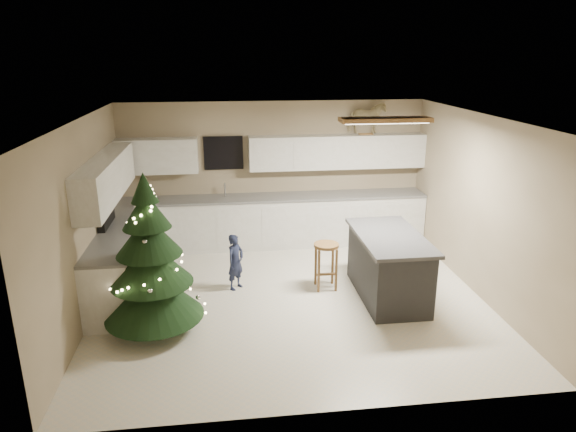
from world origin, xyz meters
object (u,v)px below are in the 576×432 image
object	(u,v)px
island	(388,266)
christmas_tree	(151,268)
toddler	(236,262)
rocking_horse	(367,118)
bar_stool	(326,255)

from	to	relation	value
island	christmas_tree	distance (m)	3.32
island	toddler	bearing A→B (deg)	166.19
island	rocking_horse	bearing A→B (deg)	83.82
christmas_tree	toddler	xyz separation A→B (m)	(1.07, 1.07, -0.42)
island	bar_stool	distance (m)	0.92
island	toddler	xyz separation A→B (m)	(-2.19, 0.54, -0.05)
bar_stool	christmas_tree	distance (m)	2.60
bar_stool	christmas_tree	xyz separation A→B (m)	(-2.42, -0.91, 0.32)
bar_stool	christmas_tree	world-z (taller)	christmas_tree
rocking_horse	christmas_tree	bearing A→B (deg)	129.24
christmas_tree	rocking_horse	size ratio (longest dim) A/B	3.14
rocking_horse	island	bearing A→B (deg)	173.11
bar_stool	toddler	bearing A→B (deg)	173.52
christmas_tree	toddler	world-z (taller)	christmas_tree
bar_stool	rocking_horse	bearing A→B (deg)	61.57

